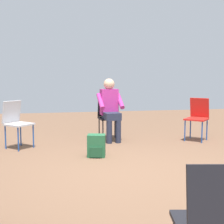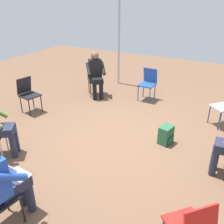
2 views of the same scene
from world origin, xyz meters
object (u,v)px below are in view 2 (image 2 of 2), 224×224
at_px(backpack_near_laptop_user, 166,136).
at_px(chair_southwest, 95,77).
at_px(chair_south, 28,92).
at_px(person_with_laptop, 2,178).
at_px(chair_west, 148,82).
at_px(person_in_black, 96,72).

bearing_deg(backpack_near_laptop_user, chair_southwest, -121.72).
xyz_separation_m(chair_south, person_with_laptop, (2.55, 2.17, 0.20)).
height_order(person_with_laptop, backpack_near_laptop_user, person_with_laptop).
height_order(chair_west, person_in_black, person_in_black).
xyz_separation_m(person_with_laptop, person_in_black, (-4.18, -1.24, 0.00)).
xyz_separation_m(chair_south, chair_southwest, (-1.75, 0.82, 0.00)).
bearing_deg(person_with_laptop, chair_west, 94.91).
bearing_deg(chair_south, backpack_near_laptop_user, 103.54).
bearing_deg(person_with_laptop, person_in_black, 112.80).
bearing_deg(chair_west, person_with_laptop, 91.68).
bearing_deg(person_with_laptop, backpack_near_laptop_user, 72.18).
relative_size(chair_southwest, chair_west, 1.00).
xyz_separation_m(chair_south, person_in_black, (-1.63, 0.93, 0.20)).
xyz_separation_m(chair_west, backpack_near_laptop_user, (1.93, 1.11, -0.34)).
height_order(chair_south, person_with_laptop, person_with_laptop).
distance_m(chair_south, chair_southwest, 1.93).
bearing_deg(chair_south, person_with_laptop, 51.07).
xyz_separation_m(person_with_laptop, backpack_near_laptop_user, (-2.72, 1.21, -0.53)).
height_order(chair_south, chair_west, same).
bearing_deg(chair_west, backpack_near_laptop_user, 122.84).
xyz_separation_m(chair_southwest, person_in_black, (0.13, 0.11, 0.20)).
height_order(person_in_black, backpack_near_laptop_user, person_in_black).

